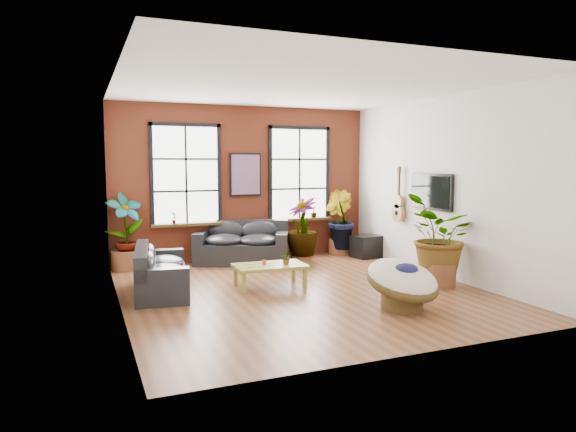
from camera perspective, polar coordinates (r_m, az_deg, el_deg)
name	(u,v)px	position (r m, az deg, el deg)	size (l,w,h in m)	color
room	(298,190)	(8.93, 1.10, 2.89)	(6.04, 6.54, 3.54)	brown
sofa_back	(242,244)	(11.46, -5.13, -3.10)	(2.26, 1.72, 0.93)	black
sofa_left	(158,272)	(9.12, -14.22, -6.03)	(1.09, 2.09, 0.79)	black
coffee_table	(270,267)	(9.23, -2.04, -5.70)	(1.29, 0.76, 0.49)	olive
papasan_chair	(403,282)	(8.03, 12.61, -7.12)	(1.29, 1.30, 0.83)	#523F1D
poster	(245,175)	(11.77, -4.75, 4.61)	(0.74, 0.06, 0.98)	black
tv_wall_unit	(421,196)	(10.80, 14.59, 2.15)	(0.13, 1.86, 1.20)	black
media_box	(366,246)	(12.21, 8.71, -3.35)	(0.69, 0.60, 0.52)	black
pot_back_left	(125,260)	(11.22, -17.67, -4.72)	(0.70, 0.70, 0.40)	brown
pot_back_right	(339,247)	(12.53, 5.71, -3.42)	(0.68, 0.68, 0.37)	brown
pot_right_wall	(439,274)	(9.73, 16.48, -6.22)	(0.70, 0.70, 0.43)	brown
pot_mid	(301,254)	(11.60, 1.46, -4.23)	(0.56, 0.56, 0.34)	brown
floor_plant_back_left	(126,228)	(11.13, -17.59, -1.23)	(0.77, 0.52, 1.47)	#395216
floor_plant_back_right	(339,219)	(12.42, 5.69, -0.36)	(0.78, 0.63, 1.42)	#395216
floor_plant_right_wall	(441,236)	(9.62, 16.59, -2.14)	(1.35, 1.17, 1.50)	#395216
floor_plant_mid	(302,226)	(11.51, 1.55, -1.17)	(0.73, 0.73, 1.31)	#395216
table_plant	(287,258)	(9.21, -0.16, -4.69)	(0.21, 0.18, 0.23)	#395216
sill_plant_left	(174,218)	(11.39, -12.58, -0.17)	(0.14, 0.10, 0.27)	#395216
sill_plant_right	(314,212)	(12.39, 2.88, 0.45)	(0.15, 0.15, 0.27)	#395216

